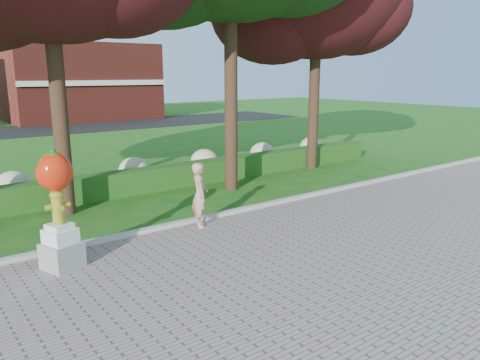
# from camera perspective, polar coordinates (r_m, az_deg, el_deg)

# --- Properties ---
(ground) EXTENTS (100.00, 100.00, 0.00)m
(ground) POSITION_cam_1_polar(r_m,az_deg,el_deg) (10.23, 1.26, -9.94)
(ground) COLOR #195715
(ground) RESTS_ON ground
(walkway) EXTENTS (40.00, 14.00, 0.04)m
(walkway) POSITION_cam_1_polar(r_m,az_deg,el_deg) (7.84, 20.72, -18.30)
(walkway) COLOR gray
(walkway) RESTS_ON ground
(curb) EXTENTS (40.00, 0.18, 0.15)m
(curb) POSITION_cam_1_polar(r_m,az_deg,el_deg) (12.55, -7.30, -5.30)
(curb) COLOR #ADADA5
(curb) RESTS_ON ground
(lawn_hedge) EXTENTS (24.00, 0.70, 0.80)m
(lawn_hedge) POSITION_cam_1_polar(r_m,az_deg,el_deg) (15.94, -14.53, -0.46)
(lawn_hedge) COLOR #1D4A15
(lawn_hedge) RESTS_ON ground
(hydrangea_row) EXTENTS (20.10, 1.10, 0.99)m
(hydrangea_row) POSITION_cam_1_polar(r_m,az_deg,el_deg) (17.02, -14.10, 0.92)
(hydrangea_row) COLOR beige
(hydrangea_row) RESTS_ON ground
(building_right) EXTENTS (12.00, 8.00, 6.40)m
(building_right) POSITION_cam_1_polar(r_m,az_deg,el_deg) (43.65, -18.94, 11.22)
(building_right) COLOR maroon
(building_right) RESTS_ON ground
(hydrant_sculpture) EXTENTS (0.85, 0.85, 2.48)m
(hydrant_sculpture) POSITION_cam_1_polar(r_m,az_deg,el_deg) (10.10, -21.33, -3.04)
(hydrant_sculpture) COLOR gray
(hydrant_sculpture) RESTS_ON walkway
(woman) EXTENTS (0.62, 0.73, 1.70)m
(woman) POSITION_cam_1_polar(r_m,az_deg,el_deg) (12.17, -4.93, -1.82)
(woman) COLOR tan
(woman) RESTS_ON walkway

